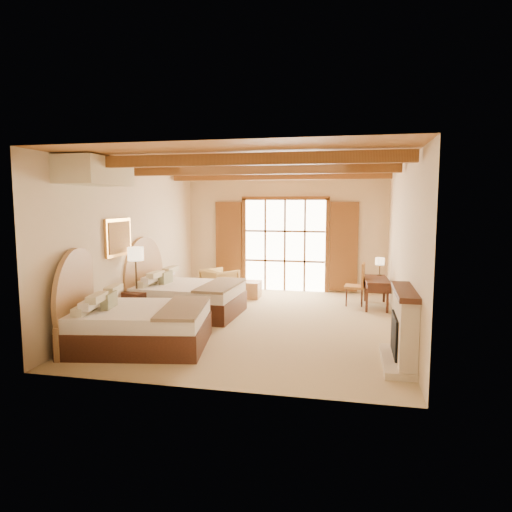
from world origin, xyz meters
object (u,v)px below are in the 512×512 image
(nightstand, at_px, (137,306))
(armchair, at_px, (220,282))
(bed_far, at_px, (181,294))
(desk, at_px, (376,292))
(bed_near, at_px, (131,320))

(nightstand, height_order, armchair, armchair)
(nightstand, bearing_deg, armchair, 88.71)
(bed_far, bearing_deg, armchair, 84.16)
(bed_far, distance_m, desk, 4.51)
(nightstand, distance_m, desk, 5.42)
(bed_near, relative_size, desk, 1.94)
(bed_near, xyz_separation_m, desk, (4.22, 3.90, -0.08))
(armchair, relative_size, desk, 0.62)
(bed_near, distance_m, bed_far, 2.29)
(bed_far, distance_m, nightstand, 1.00)
(bed_far, relative_size, nightstand, 3.68)
(bed_far, bearing_deg, nightstand, -130.54)
(bed_near, distance_m, desk, 5.75)
(bed_near, relative_size, nightstand, 4.02)
(nightstand, bearing_deg, bed_near, -49.02)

